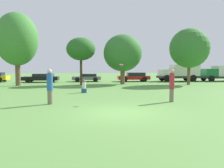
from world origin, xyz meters
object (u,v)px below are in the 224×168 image
Objects in this scene: delivery_truck_green at (222,73)px; person_thrower at (50,86)px; tree_0 at (17,39)px; tree_3 at (189,48)px; delivery_truck_white at (180,72)px; parked_car_grey at (87,77)px; tree_1 at (81,49)px; person_catcher at (172,85)px; bystander_sitting at (84,87)px; parked_car_black at (41,78)px; tree_2 at (123,53)px; parked_car_red at (134,77)px; frisbee at (121,65)px.

person_thrower is at bearing 40.73° from delivery_truck_green.
delivery_truck_green reaches higher than person_thrower.
tree_3 is (18.85, 0.34, -0.82)m from tree_0.
tree_3 is at bearing 77.45° from delivery_truck_white.
delivery_truck_white is at bearing 79.61° from tree_3.
parked_car_grey is 12.88m from delivery_truck_white.
delivery_truck_green is (6.10, 0.14, -0.07)m from delivery_truck_white.
tree_1 is (0.65, 13.33, 3.00)m from person_thrower.
person_catcher is 1.85× the size of bystander_sitting.
person_thrower is 18.30m from parked_car_black.
tree_1 reaches higher than person_catcher.
tree_1 reaches higher than delivery_truck_white.
delivery_truck_white reaches higher than parked_car_grey.
tree_3 reaches higher than tree_2.
tree_1 is 7.78m from parked_car_black.
parked_car_black is (-5.52, 4.31, -3.39)m from tree_1.
tree_2 is 0.91× the size of tree_3.
tree_0 reaches higher than delivery_truck_green.
parked_car_red is (7.48, 18.31, -0.34)m from person_thrower.
tree_0 is at bearing 39.38° from parked_car_grey.
parked_car_grey is 0.90× the size of parked_car_red.
tree_0 is at bearing -171.43° from tree_1.
frisbee is 0.07× the size of parked_car_grey.
person_catcher reaches higher than parked_car_red.
tree_1 is (6.67, 1.01, -0.93)m from tree_0.
person_catcher is 22.33m from delivery_truck_green.
parked_car_red is (2.07, 4.60, -2.94)m from tree_2.
parked_car_red is (6.45, -0.26, 0.08)m from parked_car_grey.
tree_3 is at bearing 1.03° from tree_0.
parked_car_grey is (7.05, 6.24, -4.35)m from tree_0.
tree_3 is (11.34, 7.29, 3.66)m from bystander_sitting.
tree_0 reaches higher than bystander_sitting.
tree_0 is (-6.02, 12.33, 3.93)m from person_thrower.
parked_car_black is 0.80× the size of delivery_truck_white.
tree_3 is (5.89, 12.21, 3.10)m from person_catcher.
delivery_truck_green is (14.58, 4.86, -2.41)m from tree_2.
person_thrower is 27.29m from delivery_truck_green.
person_thrower is 0.34× the size of tree_2.
tree_3 reaches higher than parked_car_red.
bystander_sitting is at bearing 117.11° from frisbee.
frisbee is at bearing -75.44° from tree_1.
tree_2 is at bearing 63.61° from parked_car_red.
parked_car_grey is (1.03, 18.57, -0.42)m from person_thrower.
tree_1 is at bearing 13.00° from delivery_truck_green.
tree_2 is at bearing 6.94° from tree_0.
bystander_sitting is at bearing -42.78° from tree_0.
tree_1 is 1.22× the size of parked_car_red.
tree_0 reaches higher than parked_car_grey.
frisbee is 0.04× the size of delivery_truck_white.
frisbee reaches higher than parked_car_grey.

